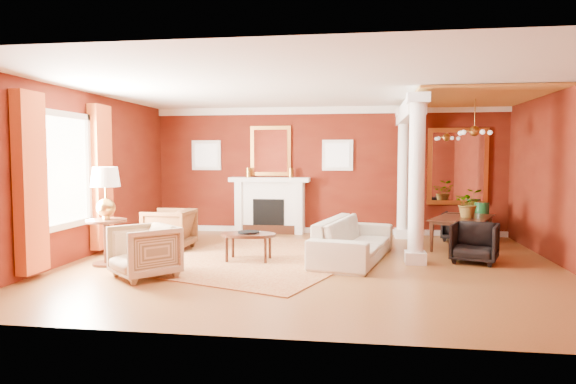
% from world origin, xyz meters
% --- Properties ---
extents(ground, '(8.00, 8.00, 0.00)m').
position_xyz_m(ground, '(0.00, 0.00, 0.00)').
color(ground, brown).
rests_on(ground, ground).
extents(room_shell, '(8.04, 7.04, 2.92)m').
position_xyz_m(room_shell, '(0.00, 0.00, 2.02)').
color(room_shell, '#5F1C0D').
rests_on(room_shell, ground).
extents(fireplace, '(1.85, 0.42, 1.29)m').
position_xyz_m(fireplace, '(-1.30, 3.32, 0.65)').
color(fireplace, white).
rests_on(fireplace, ground).
extents(overmantel_mirror, '(0.95, 0.07, 1.15)m').
position_xyz_m(overmantel_mirror, '(-1.30, 3.45, 1.90)').
color(overmantel_mirror, gold).
rests_on(overmantel_mirror, fireplace).
extents(flank_window_left, '(0.70, 0.07, 0.70)m').
position_xyz_m(flank_window_left, '(-2.85, 3.46, 1.80)').
color(flank_window_left, white).
rests_on(flank_window_left, room_shell).
extents(flank_window_right, '(0.70, 0.07, 0.70)m').
position_xyz_m(flank_window_right, '(0.25, 3.46, 1.80)').
color(flank_window_right, white).
rests_on(flank_window_right, room_shell).
extents(left_window, '(0.21, 2.55, 2.60)m').
position_xyz_m(left_window, '(-3.89, -0.60, 1.42)').
color(left_window, white).
rests_on(left_window, room_shell).
extents(column_front, '(0.36, 0.36, 2.80)m').
position_xyz_m(column_front, '(1.70, 0.30, 1.43)').
color(column_front, white).
rests_on(column_front, ground).
extents(column_back, '(0.36, 0.36, 2.80)m').
position_xyz_m(column_back, '(1.70, 3.00, 1.43)').
color(column_back, white).
rests_on(column_back, ground).
extents(header_beam, '(0.30, 3.20, 0.32)m').
position_xyz_m(header_beam, '(1.70, 1.90, 2.62)').
color(header_beam, white).
rests_on(header_beam, column_front).
extents(amber_ceiling, '(2.30, 3.40, 0.04)m').
position_xyz_m(amber_ceiling, '(2.85, 1.75, 2.87)').
color(amber_ceiling, '#C98C3B').
rests_on(amber_ceiling, room_shell).
extents(dining_mirror, '(1.30, 0.07, 1.70)m').
position_xyz_m(dining_mirror, '(2.90, 3.45, 1.55)').
color(dining_mirror, gold).
rests_on(dining_mirror, room_shell).
extents(chandelier, '(0.60, 0.62, 0.75)m').
position_xyz_m(chandelier, '(2.90, 1.80, 2.25)').
color(chandelier, '#B18437').
rests_on(chandelier, room_shell).
extents(crown_trim, '(8.00, 0.08, 0.16)m').
position_xyz_m(crown_trim, '(0.00, 3.46, 2.82)').
color(crown_trim, white).
rests_on(crown_trim, room_shell).
extents(base_trim, '(8.00, 0.08, 0.12)m').
position_xyz_m(base_trim, '(0.00, 3.46, 0.06)').
color(base_trim, white).
rests_on(base_trim, ground).
extents(rug, '(4.32, 4.94, 0.02)m').
position_xyz_m(rug, '(-0.85, 0.39, 0.01)').
color(rug, maroon).
rests_on(rug, ground).
extents(sofa, '(1.21, 2.52, 0.95)m').
position_xyz_m(sofa, '(0.68, 0.46, 0.47)').
color(sofa, beige).
rests_on(sofa, ground).
extents(armchair_leopard, '(0.80, 0.85, 0.86)m').
position_xyz_m(armchair_leopard, '(-2.82, 0.97, 0.43)').
color(armchair_leopard, black).
rests_on(armchair_leopard, ground).
extents(armchair_stripe, '(1.13, 1.13, 0.85)m').
position_xyz_m(armchair_stripe, '(-2.32, -1.29, 0.43)').
color(armchair_stripe, tan).
rests_on(armchair_stripe, ground).
extents(coffee_table, '(0.94, 0.94, 0.48)m').
position_xyz_m(coffee_table, '(-1.08, 0.10, 0.43)').
color(coffee_table, black).
rests_on(coffee_table, ground).
extents(coffee_book, '(0.18, 0.03, 0.25)m').
position_xyz_m(coffee_book, '(-1.09, 0.15, 0.60)').
color(coffee_book, black).
rests_on(coffee_book, coffee_table).
extents(side_table, '(0.64, 0.64, 1.61)m').
position_xyz_m(side_table, '(-3.31, -0.53, 1.09)').
color(side_table, black).
rests_on(side_table, ground).
extents(dining_table, '(1.19, 1.79, 0.94)m').
position_xyz_m(dining_table, '(2.78, 1.95, 0.47)').
color(dining_table, black).
rests_on(dining_table, ground).
extents(dining_chair_near, '(0.89, 0.87, 0.73)m').
position_xyz_m(dining_chair_near, '(2.68, 0.53, 0.37)').
color(dining_chair_near, black).
rests_on(dining_chair_near, ground).
extents(dining_chair_far, '(0.80, 0.77, 0.67)m').
position_xyz_m(dining_chair_far, '(2.84, 2.80, 0.33)').
color(dining_chair_far, black).
rests_on(dining_chair_far, ground).
extents(green_urn, '(0.34, 0.34, 0.81)m').
position_xyz_m(green_urn, '(3.33, 3.00, 0.32)').
color(green_urn, '#16451F').
rests_on(green_urn, ground).
extents(potted_plant, '(0.56, 0.62, 0.44)m').
position_xyz_m(potted_plant, '(2.84, 1.88, 1.16)').
color(potted_plant, '#26591E').
rests_on(potted_plant, dining_table).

